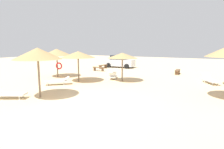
{
  "coord_description": "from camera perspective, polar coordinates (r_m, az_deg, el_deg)",
  "views": [
    {
      "loc": [
        5.72,
        -7.63,
        3.11
      ],
      "look_at": [
        0.0,
        3.0,
        1.2
      ],
      "focal_mm": 29.96,
      "sensor_mm": 36.0,
      "label": 1
    }
  ],
  "objects": [
    {
      "name": "parasol_2",
      "position": [
        16.1,
        -10.31,
        6.02
      ],
      "size": [
        2.89,
        2.89,
        2.59
      ],
      "color": "#75604C",
      "rests_on": "ground"
    },
    {
      "name": "ground_plane",
      "position": [
        10.03,
        -8.25,
        -9.16
      ],
      "size": [
        80.0,
        80.0,
        0.0
      ],
      "primitive_type": "plane",
      "color": "beige"
    },
    {
      "name": "bench_0",
      "position": [
        22.62,
        -4.13,
        1.95
      ],
      "size": [
        1.52,
        0.46,
        0.49
      ],
      "color": "brown",
      "rests_on": "ground"
    },
    {
      "name": "lounger_2",
      "position": [
        15.34,
        -16.26,
        -1.89
      ],
      "size": [
        1.83,
        1.77,
        0.63
      ],
      "color": "white",
      "rests_on": "ground"
    },
    {
      "name": "lounger_4",
      "position": [
        12.54,
        -29.06,
        -5.05
      ],
      "size": [
        1.98,
        1.45,
        0.66
      ],
      "color": "white",
      "rests_on": "ground"
    },
    {
      "name": "parasol_4",
      "position": [
        11.71,
        -21.76,
        5.94
      ],
      "size": [
        2.77,
        2.77,
        2.96
      ],
      "color": "#75604C",
      "rests_on": "ground"
    },
    {
      "name": "parasol_7",
      "position": [
        19.07,
        -16.52,
        6.46
      ],
      "size": [
        2.93,
        2.93,
        2.74
      ],
      "color": "#75604C",
      "rests_on": "ground"
    },
    {
      "name": "lounger_0",
      "position": [
        17.22,
        27.77,
        -1.39
      ],
      "size": [
        1.47,
        1.96,
        0.74
      ],
      "color": "white",
      "rests_on": "ground"
    },
    {
      "name": "bench_1",
      "position": [
        21.19,
        19.35,
        0.98
      ],
      "size": [
        0.45,
        1.51,
        0.49
      ],
      "color": "brown",
      "rests_on": "ground"
    },
    {
      "name": "parasol_5",
      "position": [
        15.93,
        3.18,
        5.78
      ],
      "size": [
        2.56,
        2.56,
        2.46
      ],
      "color": "#75604C",
      "rests_on": "ground"
    },
    {
      "name": "bench_2",
      "position": [
        25.0,
        -2.74,
        2.63
      ],
      "size": [
        0.61,
        1.54,
        0.49
      ],
      "color": "brown",
      "rests_on": "ground"
    },
    {
      "name": "parked_car",
      "position": [
        26.17,
        2.37,
        3.97
      ],
      "size": [
        4.06,
        2.1,
        1.72
      ],
      "color": "silver",
      "rests_on": "ground"
    },
    {
      "name": "lounger_5",
      "position": [
        17.2,
        0.35,
        -0.34
      ],
      "size": [
        1.34,
        1.96,
        0.78
      ],
      "color": "white",
      "rests_on": "ground"
    }
  ]
}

